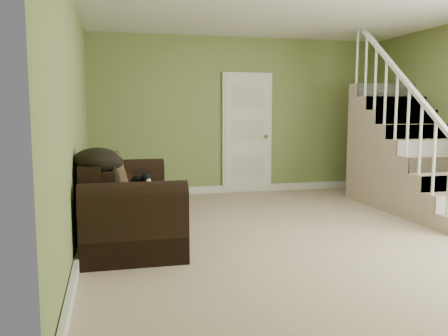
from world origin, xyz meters
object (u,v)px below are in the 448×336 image
sofa (125,207)px  banana (143,198)px  cat (140,182)px  side_table (108,195)px

sofa → banana: sofa is taller
cat → sofa: bearing=-148.9°
sofa → cat: 0.39m
side_table → cat: bearing=-59.3°
sofa → side_table: bearing=102.0°
sofa → side_table: (-0.19, 0.87, -0.02)m
side_table → sofa: bearing=-78.0°
side_table → cat: 0.76m
cat → banana: bearing=-114.3°
cat → banana: cat is taller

